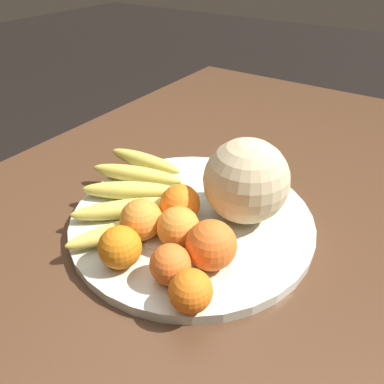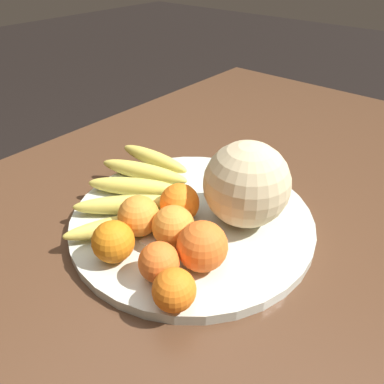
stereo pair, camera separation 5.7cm
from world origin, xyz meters
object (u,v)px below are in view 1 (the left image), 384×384
(kitchen_table, at_px, (191,255))
(banana_bunch, at_px, (134,191))
(fruit_bowl, at_px, (192,219))
(orange_front_left, at_px, (170,264))
(orange_front_right, at_px, (178,203))
(orange_top_small, at_px, (191,291))
(orange_back_right, at_px, (141,219))
(orange_side_extra, at_px, (178,228))
(melon, at_px, (246,181))
(orange_back_left, at_px, (211,245))
(produce_tag, at_px, (170,232))
(orange_mid_center, at_px, (120,247))

(kitchen_table, relative_size, banana_bunch, 5.56)
(kitchen_table, distance_m, fruit_bowl, 0.10)
(orange_front_left, relative_size, orange_front_right, 0.87)
(kitchen_table, relative_size, orange_top_small, 28.42)
(orange_back_right, xyz_separation_m, orange_side_extra, (-0.02, 0.06, -0.00))
(melon, height_order, orange_side_extra, melon)
(orange_front_left, relative_size, orange_side_extra, 0.87)
(orange_back_left, height_order, produce_tag, orange_back_left)
(orange_front_left, height_order, orange_front_right, orange_front_right)
(orange_mid_center, xyz_separation_m, orange_back_left, (-0.07, 0.11, 0.01))
(fruit_bowl, relative_size, orange_front_left, 7.18)
(orange_front_left, xyz_separation_m, produce_tag, (-0.08, -0.06, -0.03))
(kitchen_table, bearing_deg, orange_side_extra, 21.60)
(orange_back_right, bearing_deg, orange_back_left, 93.47)
(kitchen_table, bearing_deg, orange_back_left, 46.56)
(fruit_bowl, xyz_separation_m, orange_mid_center, (0.15, -0.02, 0.04))
(orange_front_left, bearing_deg, kitchen_table, -155.98)
(kitchen_table, distance_m, orange_mid_center, 0.22)
(orange_back_right, bearing_deg, fruit_bowl, 157.14)
(orange_front_right, bearing_deg, orange_top_small, 40.43)
(orange_top_small, height_order, produce_tag, orange_top_small)
(orange_front_right, relative_size, orange_back_left, 0.90)
(orange_front_left, xyz_separation_m, orange_side_extra, (-0.07, -0.03, 0.00))
(orange_back_left, distance_m, produce_tag, 0.10)
(fruit_bowl, bearing_deg, orange_side_extra, 17.56)
(fruit_bowl, bearing_deg, orange_back_right, -22.86)
(kitchen_table, relative_size, orange_front_right, 24.57)
(orange_back_right, distance_m, produce_tag, 0.06)
(melon, height_order, orange_front_right, melon)
(orange_back_left, bearing_deg, produce_tag, -104.20)
(banana_bunch, xyz_separation_m, orange_side_extra, (0.06, 0.14, 0.02))
(orange_back_left, bearing_deg, fruit_bowl, -132.80)
(melon, distance_m, orange_side_extra, 0.14)
(orange_front_right, xyz_separation_m, produce_tag, (0.04, 0.01, -0.03))
(orange_mid_center, bearing_deg, fruit_bowl, 171.49)
(melon, height_order, orange_back_left, melon)
(orange_side_extra, height_order, produce_tag, orange_side_extra)
(melon, height_order, orange_top_small, melon)
(fruit_bowl, height_order, orange_back_right, orange_back_right)
(orange_back_right, distance_m, orange_side_extra, 0.06)
(fruit_bowl, distance_m, orange_top_small, 0.20)
(banana_bunch, distance_m, orange_side_extra, 0.15)
(orange_side_extra, bearing_deg, orange_back_right, -74.66)
(kitchen_table, bearing_deg, melon, 114.94)
(kitchen_table, distance_m, orange_top_small, 0.25)
(kitchen_table, xyz_separation_m, produce_tag, (0.07, 0.01, 0.11))
(fruit_bowl, height_order, orange_mid_center, orange_mid_center)
(kitchen_table, distance_m, orange_front_right, 0.15)
(orange_front_left, xyz_separation_m, orange_front_right, (-0.12, -0.07, 0.00))
(banana_bunch, bearing_deg, orange_side_extra, 126.98)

